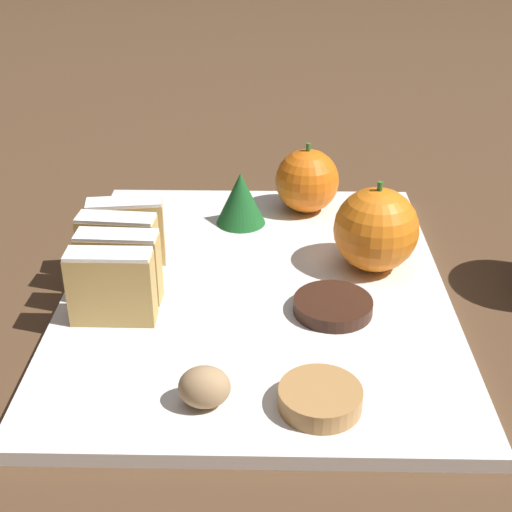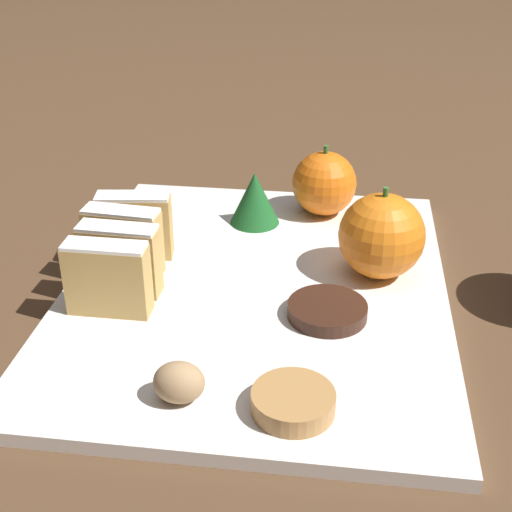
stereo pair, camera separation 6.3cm
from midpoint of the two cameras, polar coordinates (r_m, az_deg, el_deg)
ground_plane at (r=0.65m, az=2.77°, el=-3.34°), size 6.00×6.00×0.00m
serving_platter at (r=0.64m, az=2.78°, el=-2.88°), size 0.34×0.42×0.01m
stollen_slice_front at (r=0.59m, az=-8.87°, el=-1.87°), size 0.07×0.02×0.06m
stollen_slice_second at (r=0.62m, az=-8.05°, el=-0.35°), size 0.07×0.03×0.06m
stollen_slice_third at (r=0.65m, az=-7.89°, el=1.09°), size 0.07×0.03×0.06m
stollen_slice_fourth at (r=0.68m, az=-7.10°, el=2.36°), size 0.07×0.03×0.06m
orange_near at (r=0.77m, az=7.83°, el=5.73°), size 0.07×0.07×0.08m
orange_far at (r=0.66m, az=12.73°, el=1.51°), size 0.08×0.08×0.09m
walnut at (r=0.50m, az=-2.61°, el=-10.19°), size 0.04×0.03×0.03m
chocolate_cookie at (r=0.60m, az=8.71°, el=-4.42°), size 0.07×0.07×0.01m
gingerbread_cookie at (r=0.50m, az=6.64°, el=-11.65°), size 0.06×0.06×0.02m
evergreen_sprig at (r=0.74m, az=2.31°, el=4.60°), size 0.05×0.05×0.06m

